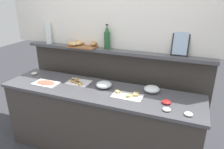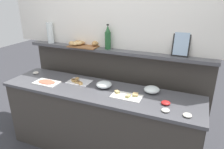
% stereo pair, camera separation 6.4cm
% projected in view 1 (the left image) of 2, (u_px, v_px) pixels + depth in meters
% --- Properties ---
extents(ground_plane, '(12.00, 12.00, 0.00)m').
position_uv_depth(ground_plane, '(116.00, 125.00, 3.31)').
color(ground_plane, '#38383D').
extents(buffet_counter, '(2.41, 0.63, 0.89)m').
position_uv_depth(buffet_counter, '(99.00, 121.00, 2.62)').
color(buffet_counter, '#3D3833').
rests_on(buffet_counter, ground_plane).
extents(back_ledge_unit, '(2.51, 0.22, 1.28)m').
position_uv_depth(back_ledge_unit, '(113.00, 90.00, 2.97)').
color(back_ledge_unit, '#3D3833').
rests_on(back_ledge_unit, ground_plane).
extents(sandwich_platter_rear, '(0.33, 0.18, 0.04)m').
position_uv_depth(sandwich_platter_rear, '(128.00, 96.00, 2.30)').
color(sandwich_platter_rear, white).
rests_on(sandwich_platter_rear, buffet_counter).
extents(sandwich_platter_front, '(0.29, 0.20, 0.04)m').
position_uv_depth(sandwich_platter_front, '(78.00, 82.00, 2.65)').
color(sandwich_platter_front, silver).
rests_on(sandwich_platter_front, buffet_counter).
extents(cold_cuts_platter, '(0.32, 0.19, 0.02)m').
position_uv_depth(cold_cuts_platter, '(46.00, 83.00, 2.62)').
color(cold_cuts_platter, white).
rests_on(cold_cuts_platter, buffet_counter).
extents(glass_bowl_large, '(0.19, 0.19, 0.08)m').
position_uv_depth(glass_bowl_large, '(104.00, 85.00, 2.51)').
color(glass_bowl_large, silver).
rests_on(glass_bowl_large, buffet_counter).
extents(glass_bowl_medium, '(0.18, 0.18, 0.07)m').
position_uv_depth(glass_bowl_medium, '(152.00, 89.00, 2.40)').
color(glass_bowl_medium, silver).
rests_on(glass_bowl_medium, buffet_counter).
extents(condiment_bowl_dark, '(0.08, 0.08, 0.03)m').
position_uv_depth(condiment_bowl_dark, '(34.00, 73.00, 2.92)').
color(condiment_bowl_dark, silver).
rests_on(condiment_bowl_dark, buffet_counter).
extents(condiment_bowl_cream, '(0.09, 0.09, 0.03)m').
position_uv_depth(condiment_bowl_cream, '(166.00, 102.00, 2.15)').
color(condiment_bowl_cream, red).
rests_on(condiment_bowl_cream, buffet_counter).
extents(condiment_bowl_red, '(0.08, 0.08, 0.03)m').
position_uv_depth(condiment_bowl_red, '(167.00, 109.00, 2.02)').
color(condiment_bowl_red, silver).
rests_on(condiment_bowl_red, buffet_counter).
extents(condiment_bowl_teal, '(0.08, 0.08, 0.03)m').
position_uv_depth(condiment_bowl_teal, '(189.00, 114.00, 1.94)').
color(condiment_bowl_teal, silver).
rests_on(condiment_bowl_teal, buffet_counter).
extents(wine_bottle_green, '(0.08, 0.08, 0.32)m').
position_uv_depth(wine_bottle_green, '(107.00, 38.00, 2.66)').
color(wine_bottle_green, '#23562D').
rests_on(wine_bottle_green, back_ledge_unit).
extents(bread_basket, '(0.42, 0.28, 0.08)m').
position_uv_depth(bread_basket, '(81.00, 44.00, 2.82)').
color(bread_basket, brown).
rests_on(bread_basket, back_ledge_unit).
extents(framed_picture, '(0.19, 0.08, 0.29)m').
position_uv_depth(framed_picture, '(180.00, 43.00, 2.38)').
color(framed_picture, black).
rests_on(framed_picture, back_ledge_unit).
extents(water_carafe, '(0.09, 0.09, 0.29)m').
position_uv_depth(water_carafe, '(48.00, 33.00, 2.96)').
color(water_carafe, silver).
rests_on(water_carafe, back_ledge_unit).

